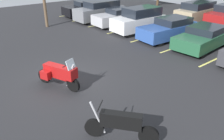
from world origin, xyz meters
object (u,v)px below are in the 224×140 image
Objects in this scene: car_white at (139,20)px; car_blue at (170,29)px; motorcycle_second at (120,124)px; car_grey at (100,11)px; car_far_tan at (197,11)px; car_black at (85,9)px; motorcycle_touring at (59,73)px; car_silver at (118,17)px; car_green at (203,38)px.

car_blue is at bearing 7.35° from car_white.
motorcycle_second is 16.15m from car_grey.
car_black is at bearing -140.60° from car_far_tan.
motorcycle_touring is 4.16m from motorcycle_second.
car_blue reaches higher than motorcycle_second.
motorcycle_second is at bearing -1.34° from motorcycle_touring.
car_green is at bearing 2.36° from car_silver.
car_black is 0.91× the size of car_blue.
car_white reaches higher than car_far_tan.
car_blue is at bearing -73.28° from car_far_tan.
car_silver is 0.95× the size of car_blue.
car_black is 7.68m from car_white.
car_grey is at bearing -178.42° from car_white.
car_black is 1.01× the size of car_white.
car_far_tan reaches higher than motorcycle_touring.
motorcycle_second is 0.43× the size of car_white.
car_far_tan is (3.37, 6.77, 0.17)m from car_silver.
motorcycle_second is at bearing -47.60° from car_white.
car_white is at bearing -2.00° from car_silver.
car_far_tan is at bearing 106.72° from car_blue.
motorcycle_touring is 12.85m from car_grey.
car_black is at bearing 150.49° from motorcycle_second.
car_white reaches higher than motorcycle_touring.
motorcycle_second is (4.15, -0.10, -0.09)m from motorcycle_touring.
motorcycle_second is 12.40m from car_white.
motorcycle_touring is at bearing -77.85° from car_far_tan.
car_far_tan is at bearing 50.26° from car_grey.
car_silver reaches higher than motorcycle_touring.
motorcycle_second is 0.39× the size of car_far_tan.
motorcycle_touring is 9.98m from car_white.
car_white reaches higher than car_silver.
car_green is 7.88m from car_far_tan.
car_black is 0.93× the size of car_far_tan.
car_grey is at bearing 136.05° from motorcycle_touring.
car_far_tan is at bearing 125.11° from car_green.
car_green is at bearing 3.07° from car_grey.
car_silver is 2.61m from car_white.
car_far_tan is (-3.43, 15.91, 0.20)m from motorcycle_touring.
car_white is 2.76m from car_blue.
car_grey reaches higher than car_far_tan.
car_white is at bearing -96.43° from car_far_tan.
car_far_tan is at bearing 63.52° from car_silver.
car_blue is at bearing 2.81° from car_silver.
car_black is 0.98× the size of car_green.
car_grey is at bearing -129.74° from car_far_tan.
car_blue is 6.80m from car_far_tan.
car_grey is 10.37m from car_green.
car_black is 2.63m from car_grey.
car_white reaches higher than motorcycle_second.
motorcycle_touring is 0.49× the size of car_green.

